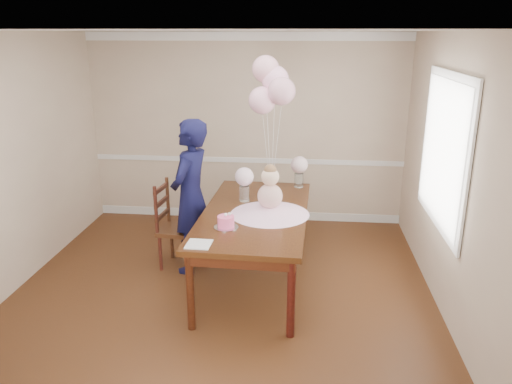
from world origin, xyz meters
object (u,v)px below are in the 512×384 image
dining_table_top (255,214)px  birthday_cake (226,221)px  dining_chair_seat (180,230)px  woman (191,197)px

dining_table_top → birthday_cake: 0.56m
dining_table_top → dining_chair_seat: 1.04m
dining_table_top → woman: size_ratio=1.25×
dining_table_top → woman: woman is taller
birthday_cake → woman: size_ratio=0.09×
birthday_cake → woman: (-0.52, 0.74, -0.01)m
dining_chair_seat → woman: size_ratio=0.25×
birthday_cake → woman: woman is taller
birthday_cake → dining_chair_seat: birthday_cake is taller
dining_chair_seat → birthday_cake: bearing=-43.3°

